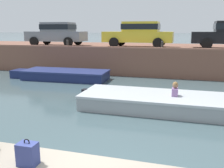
{
  "coord_description": "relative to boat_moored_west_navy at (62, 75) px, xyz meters",
  "views": [
    {
      "loc": [
        1.32,
        -3.39,
        2.73
      ],
      "look_at": [
        -0.69,
        3.8,
        1.09
      ],
      "focal_mm": 40.0,
      "sensor_mm": 36.0,
      "label": 1
    }
  ],
  "objects": [
    {
      "name": "motorboat_passing",
      "position": [
        5.74,
        -4.0,
        0.01
      ],
      "size": [
        6.07,
        2.03,
        1.02
      ],
      "color": "#93999E",
      "rests_on": "ground"
    },
    {
      "name": "backpack_on_ledge",
      "position": [
        4.31,
        -9.57,
        0.7
      ],
      "size": [
        0.28,
        0.24,
        0.41
      ],
      "color": "navy",
      "rests_on": "near_quay"
    },
    {
      "name": "far_quay_wall",
      "position": [
        5.06,
        4.82,
        0.57
      ],
      "size": [
        60.0,
        6.0,
        1.66
      ],
      "primitive_type": "cube",
      "color": "brown",
      "rests_on": "ground"
    },
    {
      "name": "mooring_bollard_mid",
      "position": [
        5.28,
        2.07,
        1.64
      ],
      "size": [
        0.15,
        0.15,
        0.45
      ],
      "color": "#2D2B28",
      "rests_on": "far_quay_wall"
    },
    {
      "name": "far_wall_coping",
      "position": [
        5.06,
        1.94,
        1.44
      ],
      "size": [
        60.0,
        0.24,
        0.08
      ],
      "primitive_type": "cube",
      "color": "#925F4C",
      "rests_on": "far_quay_wall"
    },
    {
      "name": "boat_moored_west_navy",
      "position": [
        0.0,
        0.0,
        0.0
      ],
      "size": [
        5.62,
        1.94,
        0.52
      ],
      "color": "navy",
      "rests_on": "ground"
    },
    {
      "name": "ground_plane",
      "position": [
        5.06,
        -3.62,
        -0.26
      ],
      "size": [
        400.0,
        400.0,
        0.0
      ],
      "primitive_type": "plane",
      "color": "#3D5156"
    },
    {
      "name": "mooring_bollard_west",
      "position": [
        -0.57,
        2.07,
        1.64
      ],
      "size": [
        0.15,
        0.15,
        0.45
      ],
      "color": "#2D2B28",
      "rests_on": "far_quay_wall"
    },
    {
      "name": "car_leftmost_grey",
      "position": [
        -1.89,
        3.26,
        2.24
      ],
      "size": [
        3.98,
        2.01,
        1.54
      ],
      "color": "slate",
      "rests_on": "far_quay_wall"
    },
    {
      "name": "car_left_inner_yellow",
      "position": [
        3.76,
        3.25,
        2.24
      ],
      "size": [
        4.31,
        1.94,
        1.54
      ],
      "color": "yellow",
      "rests_on": "far_quay_wall"
    }
  ]
}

